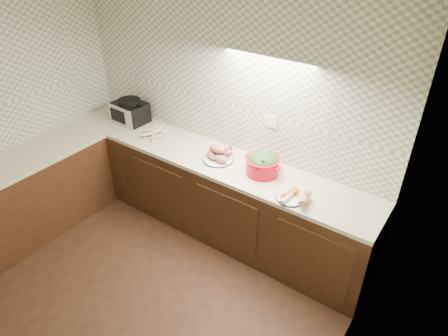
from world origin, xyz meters
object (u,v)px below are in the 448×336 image
Objects in this scene: dutch_oven at (263,163)px; veg_plate at (297,195)px; sweet_potato_plate at (219,154)px; onion_bowl at (224,150)px; toaster_oven at (130,111)px; parsnip_pile at (154,134)px.

dutch_oven is 0.50m from veg_plate.
dutch_oven is at bearing 158.37° from veg_plate.
onion_bowl is (-0.03, 0.13, -0.02)m from sweet_potato_plate.
dutch_oven is 1.21× the size of veg_plate.
sweet_potato_plate is at bearing 171.74° from veg_plate.
toaster_oven is at bearing 175.57° from sweet_potato_plate.
veg_plate is (0.93, -0.14, -0.03)m from sweet_potato_plate.
onion_bowl is 0.43× the size of dutch_oven.
dutch_oven is (1.36, 0.06, 0.08)m from parsnip_pile.
veg_plate is (2.29, -0.24, -0.09)m from toaster_oven.
parsnip_pile is 0.87m from onion_bowl.
toaster_oven reaches higher than veg_plate.
dutch_oven reaches higher than sweet_potato_plate.
toaster_oven reaches higher than parsnip_pile.
parsnip_pile is 0.94× the size of dutch_oven.
veg_plate reaches higher than parsnip_pile.
dutch_oven is (0.47, 0.05, 0.03)m from sweet_potato_plate.
parsnip_pile is at bearing -171.00° from onion_bowl.
toaster_oven reaches higher than dutch_oven.
sweet_potato_plate is 0.96× the size of veg_plate.
dutch_oven reaches higher than onion_bowl.
veg_plate is at bearing -15.26° from onion_bowl.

